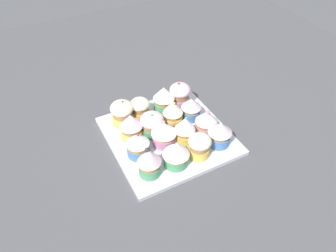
{
  "coord_description": "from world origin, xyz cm",
  "views": [
    {
      "loc": [
        28.98,
        55.03,
        61.88
      ],
      "look_at": [
        0.0,
        0.0,
        4.2
      ],
      "focal_mm": 33.87,
      "sensor_mm": 36.0,
      "label": 1
    }
  ],
  "objects_px": {
    "cupcake_6": "(152,124)",
    "cupcake_10": "(164,133)",
    "cupcake_3": "(122,112)",
    "cupcake_8": "(206,121)",
    "cupcake_2": "(140,108)",
    "cupcake_7": "(131,126)",
    "cupcake_1": "(164,98)",
    "cupcake_0": "(180,94)",
    "cupcake_11": "(138,144)",
    "cupcake_9": "(185,129)",
    "cupcake_12": "(220,133)",
    "cupcake_14": "(176,153)",
    "baking_tray": "(168,136)",
    "cupcake_15": "(149,161)",
    "cupcake_13": "(200,146)",
    "cupcake_5": "(173,113)",
    "cupcake_4": "(191,108)"
  },
  "relations": [
    {
      "from": "cupcake_8",
      "to": "cupcake_12",
      "type": "xyz_separation_m",
      "value": [
        -0.0,
        0.06,
        0.0
      ]
    },
    {
      "from": "cupcake_12",
      "to": "cupcake_14",
      "type": "xyz_separation_m",
      "value": [
        0.13,
        0.01,
        0.0
      ]
    },
    {
      "from": "cupcake_0",
      "to": "cupcake_12",
      "type": "height_order",
      "value": "cupcake_0"
    },
    {
      "from": "cupcake_6",
      "to": "cupcake_9",
      "type": "xyz_separation_m",
      "value": [
        -0.06,
        0.06,
        0.01
      ]
    },
    {
      "from": "cupcake_1",
      "to": "cupcake_11",
      "type": "relative_size",
      "value": 1.11
    },
    {
      "from": "cupcake_1",
      "to": "cupcake_14",
      "type": "bearing_deg",
      "value": 70.8
    },
    {
      "from": "cupcake_2",
      "to": "cupcake_14",
      "type": "relative_size",
      "value": 0.86
    },
    {
      "from": "cupcake_8",
      "to": "cupcake_12",
      "type": "distance_m",
      "value": 0.06
    },
    {
      "from": "cupcake_1",
      "to": "cupcake_3",
      "type": "distance_m",
      "value": 0.13
    },
    {
      "from": "baking_tray",
      "to": "cupcake_15",
      "type": "height_order",
      "value": "cupcake_15"
    },
    {
      "from": "cupcake_5",
      "to": "cupcake_11",
      "type": "relative_size",
      "value": 1.1
    },
    {
      "from": "cupcake_1",
      "to": "cupcake_0",
      "type": "bearing_deg",
      "value": -179.05
    },
    {
      "from": "cupcake_8",
      "to": "cupcake_14",
      "type": "xyz_separation_m",
      "value": [
        0.13,
        0.07,
        0.0
      ]
    },
    {
      "from": "cupcake_11",
      "to": "cupcake_6",
      "type": "bearing_deg",
      "value": -139.68
    },
    {
      "from": "cupcake_0",
      "to": "cupcake_11",
      "type": "bearing_deg",
      "value": 33.81
    },
    {
      "from": "cupcake_5",
      "to": "cupcake_7",
      "type": "relative_size",
      "value": 1.05
    },
    {
      "from": "cupcake_9",
      "to": "cupcake_12",
      "type": "distance_m",
      "value": 0.09
    },
    {
      "from": "cupcake_3",
      "to": "cupcake_8",
      "type": "relative_size",
      "value": 1.03
    },
    {
      "from": "baking_tray",
      "to": "cupcake_14",
      "type": "distance_m",
      "value": 0.12
    },
    {
      "from": "cupcake_9",
      "to": "cupcake_2",
      "type": "bearing_deg",
      "value": -64.4
    },
    {
      "from": "baking_tray",
      "to": "cupcake_6",
      "type": "bearing_deg",
      "value": -35.36
    },
    {
      "from": "cupcake_6",
      "to": "cupcake_10",
      "type": "xyz_separation_m",
      "value": [
        -0.01,
        0.05,
        0.0
      ]
    },
    {
      "from": "cupcake_0",
      "to": "cupcake_7",
      "type": "bearing_deg",
      "value": 18.73
    },
    {
      "from": "cupcake_0",
      "to": "cupcake_10",
      "type": "bearing_deg",
      "value": 46.67
    },
    {
      "from": "cupcake_13",
      "to": "cupcake_3",
      "type": "bearing_deg",
      "value": -58.84
    },
    {
      "from": "cupcake_3",
      "to": "cupcake_15",
      "type": "bearing_deg",
      "value": 86.57
    },
    {
      "from": "cupcake_3",
      "to": "cupcake_10",
      "type": "xyz_separation_m",
      "value": [
        -0.07,
        0.13,
        -0.0
      ]
    },
    {
      "from": "cupcake_6",
      "to": "cupcake_14",
      "type": "relative_size",
      "value": 0.91
    },
    {
      "from": "cupcake_3",
      "to": "cupcake_13",
      "type": "bearing_deg",
      "value": 121.16
    },
    {
      "from": "cupcake_5",
      "to": "cupcake_12",
      "type": "height_order",
      "value": "cupcake_5"
    },
    {
      "from": "cupcake_4",
      "to": "cupcake_7",
      "type": "height_order",
      "value": "cupcake_7"
    },
    {
      "from": "cupcake_3",
      "to": "cupcake_8",
      "type": "height_order",
      "value": "cupcake_3"
    },
    {
      "from": "cupcake_11",
      "to": "cupcake_13",
      "type": "xyz_separation_m",
      "value": [
        -0.13,
        0.07,
        -0.0
      ]
    },
    {
      "from": "cupcake_2",
      "to": "cupcake_6",
      "type": "distance_m",
      "value": 0.07
    },
    {
      "from": "cupcake_6",
      "to": "cupcake_13",
      "type": "height_order",
      "value": "cupcake_6"
    },
    {
      "from": "cupcake_11",
      "to": "cupcake_15",
      "type": "distance_m",
      "value": 0.07
    },
    {
      "from": "cupcake_2",
      "to": "cupcake_3",
      "type": "height_order",
      "value": "cupcake_3"
    },
    {
      "from": "cupcake_15",
      "to": "cupcake_5",
      "type": "bearing_deg",
      "value": -135.63
    },
    {
      "from": "cupcake_2",
      "to": "cupcake_15",
      "type": "xyz_separation_m",
      "value": [
        0.07,
        0.2,
        0.01
      ]
    },
    {
      "from": "cupcake_3",
      "to": "cupcake_4",
      "type": "bearing_deg",
      "value": 158.84
    },
    {
      "from": "cupcake_2",
      "to": "cupcake_7",
      "type": "height_order",
      "value": "cupcake_7"
    },
    {
      "from": "cupcake_6",
      "to": "cupcake_10",
      "type": "relative_size",
      "value": 0.93
    },
    {
      "from": "cupcake_10",
      "to": "cupcake_3",
      "type": "bearing_deg",
      "value": -62.48
    },
    {
      "from": "cupcake_1",
      "to": "cupcake_7",
      "type": "distance_m",
      "value": 0.14
    },
    {
      "from": "cupcake_10",
      "to": "baking_tray",
      "type": "bearing_deg",
      "value": -134.9
    },
    {
      "from": "cupcake_2",
      "to": "cupcake_3",
      "type": "xyz_separation_m",
      "value": [
        0.05,
        -0.0,
        0.0
      ]
    },
    {
      "from": "cupcake_10",
      "to": "cupcake_11",
      "type": "distance_m",
      "value": 0.08
    },
    {
      "from": "cupcake_7",
      "to": "cupcake_8",
      "type": "bearing_deg",
      "value": 158.52
    },
    {
      "from": "cupcake_3",
      "to": "cupcake_10",
      "type": "bearing_deg",
      "value": 117.52
    },
    {
      "from": "baking_tray",
      "to": "cupcake_7",
      "type": "height_order",
      "value": "cupcake_7"
    }
  ]
}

